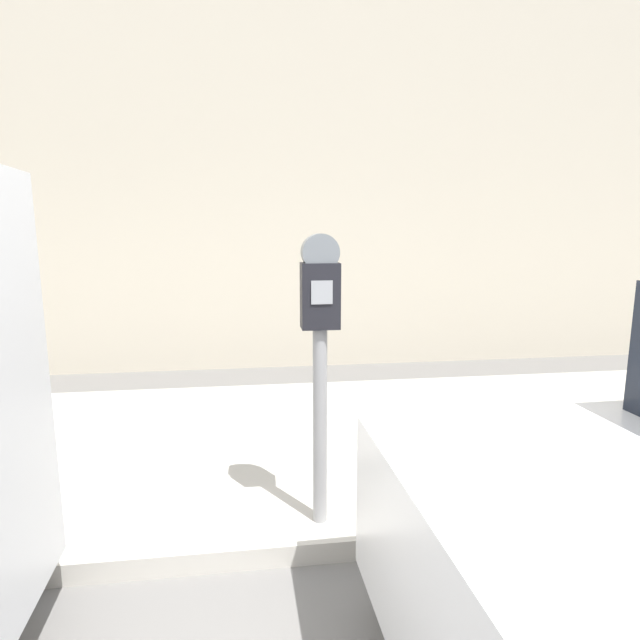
# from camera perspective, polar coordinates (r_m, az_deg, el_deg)

# --- Properties ---
(sidewalk) EXTENTS (24.00, 2.80, 0.12)m
(sidewalk) POSITION_cam_1_polar(r_m,az_deg,el_deg) (4.05, -8.10, -14.05)
(sidewalk) COLOR #BCB7AD
(sidewalk) RESTS_ON ground_plane
(building_facade) EXTENTS (24.00, 0.30, 4.62)m
(building_facade) POSITION_cam_1_polar(r_m,az_deg,el_deg) (6.41, -8.50, 15.26)
(building_facade) COLOR beige
(building_facade) RESTS_ON ground_plane
(parking_meter) EXTENTS (0.20, 0.14, 1.57)m
(parking_meter) POSITION_cam_1_polar(r_m,az_deg,el_deg) (2.60, 0.00, -1.56)
(parking_meter) COLOR gray
(parking_meter) RESTS_ON sidewalk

